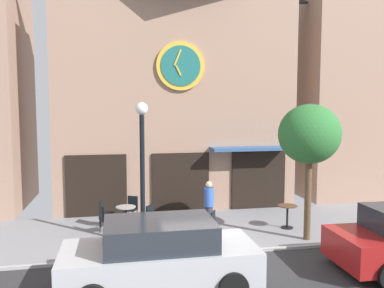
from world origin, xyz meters
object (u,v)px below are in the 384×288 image
object	(u,v)px
cafe_chair_under_awning	(210,223)
cafe_chair_left_end	(105,211)
cafe_table_leftmost	(126,213)
cafe_chair_mid_row	(147,216)
parked_car_silver	(160,255)
street_tree	(310,135)
cafe_table_near_door	(181,223)
street_lamp	(142,174)
cafe_chair_outer	(104,217)
cafe_chair_facing_street	(163,229)
cafe_table_rightmost	(287,213)
cafe_chair_corner	(155,220)
cafe_chair_curbside	(132,207)
pedestrian_blue	(209,206)

from	to	relation	value
cafe_chair_under_awning	cafe_chair_left_end	xyz separation A→B (m)	(-3.17, 2.05, 0.00)
cafe_table_leftmost	cafe_chair_mid_row	bearing A→B (deg)	-37.30
parked_car_silver	cafe_table_leftmost	bearing A→B (deg)	97.72
street_tree	cafe_table_near_door	xyz separation A→B (m)	(-3.78, 0.77, -2.69)
street_lamp	cafe_chair_outer	distance (m)	2.36
cafe_chair_left_end	parked_car_silver	xyz separation A→B (m)	(1.32, -4.98, 0.23)
cafe_chair_facing_street	cafe_chair_left_end	world-z (taller)	same
cafe_table_rightmost	cafe_chair_left_end	xyz separation A→B (m)	(-6.01, 1.36, 0.01)
cafe_chair_mid_row	parked_car_silver	bearing A→B (deg)	-90.72
cafe_table_near_door	cafe_chair_under_awning	bearing A→B (deg)	-18.19
cafe_table_rightmost	parked_car_silver	world-z (taller)	parked_car_silver
cafe_table_rightmost	cafe_chair_facing_street	distance (m)	4.43
cafe_table_leftmost	cafe_chair_outer	size ratio (longest dim) A/B	0.82
cafe_chair_mid_row	cafe_table_rightmost	bearing A→B (deg)	-5.93
cafe_chair_corner	cafe_table_leftmost	bearing A→B (deg)	129.27
street_lamp	cafe_chair_curbside	bearing A→B (deg)	95.31
cafe_chair_facing_street	cafe_table_near_door	bearing A→B (deg)	41.13
cafe_table_leftmost	cafe_table_rightmost	bearing A→B (deg)	-10.64
cafe_chair_corner	cafe_chair_mid_row	size ratio (longest dim) A/B	1.00
cafe_chair_curbside	cafe_chair_left_end	world-z (taller)	same
cafe_chair_mid_row	parked_car_silver	world-z (taller)	parked_car_silver
cafe_table_rightmost	parked_car_silver	distance (m)	5.93
cafe_table_near_door	cafe_chair_corner	size ratio (longest dim) A/B	0.80
cafe_table_leftmost	cafe_table_rightmost	world-z (taller)	cafe_table_rightmost
cafe_table_near_door	cafe_chair_mid_row	distance (m)	1.32
cafe_table_leftmost	cafe_chair_corner	xyz separation A→B (m)	(0.86, -1.05, 0.02)
cafe_table_rightmost	cafe_chair_under_awning	distance (m)	2.92
street_tree	cafe_table_rightmost	world-z (taller)	street_tree
cafe_chair_corner	cafe_chair_curbside	bearing A→B (deg)	109.38
cafe_table_near_door	cafe_chair_curbside	xyz separation A→B (m)	(-1.42, 2.18, 0.02)
street_tree	cafe_chair_facing_street	distance (m)	5.17
cafe_chair_outer	cafe_chair_curbside	distance (m)	1.50
cafe_chair_under_awning	cafe_chair_mid_row	bearing A→B (deg)	146.92
pedestrian_blue	parked_car_silver	xyz separation A→B (m)	(-2.01, -3.73, -0.10)
street_tree	cafe_table_leftmost	world-z (taller)	street_tree
cafe_chair_curbside	parked_car_silver	xyz separation A→B (m)	(0.40, -5.39, 0.23)
cafe_chair_curbside	cafe_chair_mid_row	bearing A→B (deg)	-70.40
cafe_table_leftmost	cafe_table_near_door	bearing A→B (deg)	-40.73
cafe_chair_left_end	cafe_table_near_door	bearing A→B (deg)	-37.21
parked_car_silver	cafe_chair_left_end	bearing A→B (deg)	104.87
cafe_table_near_door	cafe_chair_mid_row	world-z (taller)	cafe_chair_mid_row
cafe_chair_curbside	pedestrian_blue	size ratio (longest dim) A/B	0.54
cafe_table_leftmost	street_lamp	bearing A→B (deg)	-75.28
cafe_chair_facing_street	cafe_table_leftmost	bearing A→B (deg)	116.77
street_lamp	pedestrian_blue	bearing A→B (deg)	20.93
cafe_table_near_door	cafe_chair_corner	bearing A→B (deg)	155.23
pedestrian_blue	cafe_chair_outer	bearing A→B (deg)	172.02
pedestrian_blue	parked_car_silver	distance (m)	4.24
cafe_chair_curbside	parked_car_silver	distance (m)	5.41
cafe_chair_under_awning	cafe_chair_facing_street	xyz separation A→B (m)	(-1.48, -0.29, 0.00)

